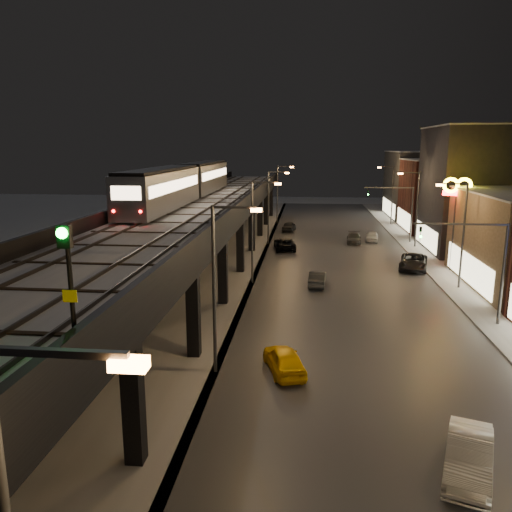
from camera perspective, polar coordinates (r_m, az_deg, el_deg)
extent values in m
cube|color=#46474D|center=(48.06, 9.87, -2.05)|extent=(17.00, 120.00, 0.06)
cube|color=#9FA1A8|center=(49.79, 21.44, -2.19)|extent=(4.00, 120.00, 0.14)
cube|color=#9FA1A8|center=(48.96, -6.09, -1.66)|extent=(11.00, 120.00, 0.06)
cube|color=black|center=(45.00, -7.04, 4.56)|extent=(9.00, 100.00, 1.00)
cube|color=black|center=(19.87, -13.86, -15.56)|extent=(0.70, 0.70, 5.30)
cube|color=black|center=(20.38, -24.17, -7.92)|extent=(8.00, 0.60, 0.50)
cube|color=black|center=(31.18, -20.61, -5.60)|extent=(0.70, 0.70, 5.30)
cube|color=black|center=(28.70, -7.17, -6.40)|extent=(0.70, 0.70, 5.30)
cube|color=black|center=(29.06, -14.43, -1.34)|extent=(8.00, 0.60, 0.50)
cube|color=black|center=(40.01, -14.33, -1.30)|extent=(0.70, 0.70, 5.30)
cube|color=black|center=(38.12, -3.82, -1.61)|extent=(0.70, 0.70, 5.30)
cube|color=black|center=(38.39, -9.33, 2.16)|extent=(8.00, 0.60, 0.50)
cube|color=black|center=(49.30, -10.37, 1.42)|extent=(0.70, 0.70, 5.30)
cube|color=black|center=(47.77, -1.82, 1.27)|extent=(0.70, 0.70, 5.30)
cube|color=black|center=(47.99, -6.23, 4.28)|extent=(8.00, 0.60, 0.50)
cube|color=black|center=(58.82, -7.68, 3.26)|extent=(0.70, 0.70, 5.30)
cube|color=black|center=(57.54, -0.49, 3.17)|extent=(0.70, 0.70, 5.30)
cube|color=black|center=(57.72, -4.16, 5.67)|extent=(8.00, 0.60, 0.50)
cube|color=black|center=(68.47, -5.74, 4.59)|extent=(0.70, 0.70, 5.30)
cube|color=black|center=(67.38, 0.46, 4.52)|extent=(0.70, 0.70, 5.30)
cube|color=black|center=(67.54, -2.69, 6.66)|extent=(8.00, 0.60, 0.50)
cube|color=black|center=(78.21, -4.27, 5.58)|extent=(0.70, 0.70, 5.30)
cube|color=black|center=(77.26, 1.16, 5.53)|extent=(0.70, 0.70, 5.30)
cube|color=black|center=(77.40, -1.58, 7.40)|extent=(8.00, 0.60, 0.50)
cube|color=black|center=(88.02, -3.13, 6.35)|extent=(0.70, 0.70, 5.30)
cube|color=black|center=(87.17, 1.71, 6.30)|extent=(0.70, 0.70, 5.30)
cube|color=black|center=(87.29, -0.73, 7.96)|extent=(8.00, 0.60, 0.50)
cube|color=#B2B7C1|center=(44.92, -7.06, 5.29)|extent=(8.40, 100.00, 0.16)
cube|color=#332D28|center=(45.73, -11.02, 5.48)|extent=(0.08, 98.00, 0.16)
cube|color=#332D28|center=(45.33, -9.27, 5.49)|extent=(0.08, 98.00, 0.16)
cube|color=#332D28|center=(44.64, -5.46, 5.49)|extent=(0.08, 98.00, 0.16)
cube|color=#332D28|center=(44.38, -3.63, 5.48)|extent=(0.08, 98.00, 0.16)
cube|color=black|center=(31.56, -12.70, 2.30)|extent=(7.80, 0.24, 0.06)
cube|color=black|center=(46.85, -6.52, 5.73)|extent=(7.80, 0.24, 0.06)
cube|color=black|center=(62.49, -3.38, 7.43)|extent=(7.80, 0.24, 0.06)
cube|color=black|center=(78.28, -1.49, 8.44)|extent=(7.80, 0.24, 0.06)
cube|color=black|center=(44.10, -1.53, 5.86)|extent=(0.30, 100.00, 1.10)
cube|color=black|center=(46.04, -12.39, 5.85)|extent=(0.30, 100.00, 1.10)
cube|color=beige|center=(46.77, 23.07, -1.29)|extent=(0.10, 12.00, 2.40)
cube|color=#23232B|center=(62.91, 24.58, 6.84)|extent=(12.00, 13.00, 14.00)
cube|color=beige|center=(61.92, 18.82, 2.18)|extent=(0.10, 10.40, 2.40)
cube|color=#B2B7C1|center=(62.77, 25.17, 13.27)|extent=(12.20, 13.20, 0.16)
cube|color=brown|center=(76.43, 21.16, 6.40)|extent=(12.00, 12.00, 10.00)
cube|color=beige|center=(75.46, 16.51, 4.05)|extent=(0.10, 9.60, 2.40)
cube|color=#B2B7C1|center=(76.15, 21.46, 10.20)|extent=(12.20, 12.20, 0.16)
cube|color=#353535|center=(89.94, 18.88, 7.66)|extent=(12.00, 16.00, 11.00)
cube|color=beige|center=(89.15, 14.90, 5.35)|extent=(0.10, 12.80, 2.40)
cube|color=#B2B7C1|center=(89.71, 19.14, 11.21)|extent=(12.20, 16.20, 0.16)
cube|color=#38383A|center=(7.95, -21.94, -10.23)|extent=(2.20, 0.12, 0.12)
cube|color=#FF913F|center=(7.57, -14.31, -11.86)|extent=(0.55, 0.28, 0.18)
cylinder|color=#38383A|center=(25.96, -4.82, -4.10)|extent=(0.18, 0.18, 9.00)
cube|color=#38383A|center=(24.89, -2.50, 5.58)|extent=(2.20, 0.12, 0.12)
cube|color=#FF913F|center=(24.77, 0.03, 5.27)|extent=(0.55, 0.28, 0.18)
cylinder|color=#38383A|center=(43.34, -0.44, 2.61)|extent=(0.18, 0.18, 9.00)
cube|color=#38383A|center=(42.71, 1.03, 8.42)|extent=(2.20, 0.12, 0.12)
cube|color=#FF913F|center=(42.64, 2.52, 8.24)|extent=(0.55, 0.28, 0.18)
cylinder|color=#38383A|center=(45.00, 22.59, 2.02)|extent=(0.18, 0.18, 9.00)
cube|color=#38383A|center=(44.19, 21.69, 7.69)|extent=(2.20, 0.12, 0.12)
cube|color=#FF913F|center=(43.91, 20.28, 7.61)|extent=(0.55, 0.28, 0.18)
cylinder|color=#38383A|center=(61.08, 1.42, 5.46)|extent=(0.18, 0.18, 9.00)
cube|color=#38383A|center=(60.63, 2.50, 9.57)|extent=(2.20, 0.12, 0.12)
cube|color=#FF913F|center=(60.58, 3.55, 9.44)|extent=(0.55, 0.28, 0.18)
cylinder|color=#38383A|center=(62.27, 17.95, 4.99)|extent=(0.18, 0.18, 9.00)
cube|color=#38383A|center=(61.68, 17.21, 9.09)|extent=(2.20, 0.12, 0.12)
cube|color=#FF913F|center=(61.49, 16.19, 9.03)|extent=(0.55, 0.28, 0.18)
cylinder|color=#38383A|center=(78.94, 2.45, 7.01)|extent=(0.18, 0.18, 9.00)
cube|color=#38383A|center=(78.59, 3.30, 10.20)|extent=(2.20, 0.12, 0.12)
cube|color=#FF913F|center=(78.55, 4.11, 10.10)|extent=(0.55, 0.28, 0.18)
cylinder|color=#38383A|center=(79.86, 15.32, 6.65)|extent=(0.18, 0.18, 9.00)
cube|color=#38383A|center=(79.41, 14.71, 9.84)|extent=(2.20, 0.12, 0.12)
cube|color=#FF913F|center=(79.25, 13.91, 9.79)|extent=(0.55, 0.28, 0.18)
cylinder|color=#38383A|center=(36.85, 26.37, -2.03)|extent=(0.20, 0.20, 7.00)
cube|color=#38383A|center=(35.26, 22.32, 3.39)|extent=(6.00, 0.12, 0.12)
imported|color=black|center=(34.71, 18.29, 2.72)|extent=(0.20, 0.16, 1.00)
sphere|color=#0CFF26|center=(34.61, 18.32, 2.27)|extent=(0.18, 0.18, 0.18)
cylinder|color=#38383A|center=(65.31, 17.36, 4.46)|extent=(0.20, 0.20, 7.00)
cube|color=#38383A|center=(64.43, 14.92, 7.55)|extent=(6.00, 0.12, 0.12)
imported|color=black|center=(64.13, 12.67, 7.20)|extent=(0.20, 0.16, 1.00)
sphere|color=#0CFF26|center=(64.00, 12.68, 6.96)|extent=(0.18, 0.18, 0.18)
cube|color=gray|center=(43.97, -10.75, 7.43)|extent=(2.82, 17.02, 3.21)
cube|color=black|center=(43.87, -10.85, 9.68)|extent=(2.53, 16.53, 0.24)
cube|color=beige|center=(44.37, -12.55, 7.97)|extent=(0.05, 15.56, 0.88)
cube|color=beige|center=(43.56, -8.97, 8.03)|extent=(0.05, 15.56, 0.88)
cube|color=gray|center=(61.49, -5.94, 8.93)|extent=(2.82, 17.02, 3.21)
cube|color=black|center=(61.41, -5.97, 10.53)|extent=(2.53, 16.53, 0.24)
cube|color=beige|center=(61.77, -7.25, 9.32)|extent=(0.05, 15.56, 0.88)
cube|color=beige|center=(61.19, -4.63, 9.35)|extent=(0.05, 15.56, 0.88)
cube|color=beige|center=(35.88, -14.65, 6.97)|extent=(2.14, 0.05, 0.97)
sphere|color=#FF0C0C|center=(36.34, -16.00, 4.95)|extent=(0.19, 0.19, 0.19)
sphere|color=#FF0C0C|center=(35.67, -13.08, 4.97)|extent=(0.19, 0.19, 0.19)
cylinder|color=black|center=(13.93, -20.39, -3.34)|extent=(0.13, 0.13, 3.27)
cube|color=black|center=(13.53, -21.04, 2.09)|extent=(0.35, 0.20, 0.60)
sphere|color=#0CFF26|center=(13.41, -21.31, 2.46)|extent=(0.28, 0.28, 0.28)
cube|color=#D6CD01|center=(13.90, -20.50, -4.31)|extent=(0.38, 0.04, 0.33)
imported|color=#FDC500|center=(27.18, 3.25, -11.85)|extent=(2.79, 4.41, 1.40)
imported|color=#373A3E|center=(43.54, 7.02, -2.63)|extent=(1.63, 3.99, 1.29)
imported|color=black|center=(58.56, 3.30, 1.36)|extent=(2.97, 5.23, 1.38)
imported|color=black|center=(71.61, 3.81, 3.38)|extent=(2.09, 4.21, 1.38)
imported|color=silver|center=(21.12, 23.13, -20.44)|extent=(2.90, 4.73, 1.47)
imported|color=black|center=(51.23, 17.55, -0.71)|extent=(3.74, 5.91, 1.52)
imported|color=#434344|center=(63.55, 11.12, 1.96)|extent=(2.08, 4.40, 1.24)
imported|color=silver|center=(65.39, 13.12, 2.16)|extent=(1.98, 3.85, 1.25)
cylinder|color=#38383A|center=(51.36, 21.63, 2.31)|extent=(0.24, 0.24, 7.30)
cube|color=#FF0C0C|center=(50.88, 21.98, 6.67)|extent=(2.56, 0.25, 0.46)
torus|color=yellow|center=(50.67, 21.39, 7.52)|extent=(1.51, 0.56, 1.48)
torus|color=yellow|center=(50.99, 22.69, 7.44)|extent=(1.51, 0.56, 1.48)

